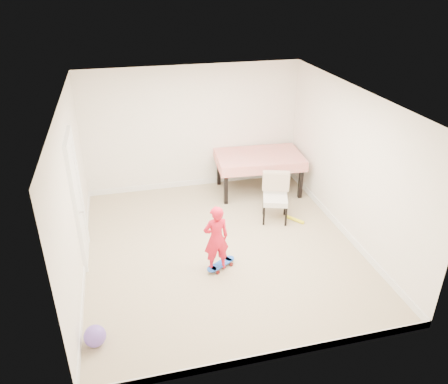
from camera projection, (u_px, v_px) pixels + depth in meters
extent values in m
plane|color=tan|center=(221.00, 247.00, 7.48)|extent=(5.00, 5.00, 0.00)
cube|color=white|center=(221.00, 99.00, 6.30)|extent=(4.50, 5.00, 0.04)
cube|color=white|center=(193.00, 129.00, 9.02)|extent=(4.50, 0.04, 2.60)
cube|color=white|center=(274.00, 274.00, 4.74)|extent=(4.50, 0.04, 2.60)
cube|color=white|center=(73.00, 194.00, 6.41)|extent=(0.04, 5.00, 2.60)
cube|color=white|center=(349.00, 165.00, 7.36)|extent=(0.04, 5.00, 2.60)
cube|color=white|center=(78.00, 201.00, 6.79)|extent=(0.11, 0.94, 2.11)
cube|color=white|center=(195.00, 182.00, 9.60)|extent=(4.50, 0.02, 0.12)
cube|color=white|center=(269.00, 356.00, 5.30)|extent=(4.50, 0.02, 0.12)
cube|color=white|center=(85.00, 263.00, 6.97)|extent=(0.02, 5.00, 0.12)
cube|color=white|center=(341.00, 228.00, 7.93)|extent=(0.02, 5.00, 0.12)
imported|color=red|center=(216.00, 240.00, 6.66)|extent=(0.43, 0.30, 1.11)
sphere|color=#7151C2|center=(95.00, 336.00, 5.48)|extent=(0.28, 0.28, 0.28)
cylinder|color=#FFF41A|center=(294.00, 219.00, 8.24)|extent=(0.28, 0.36, 0.06)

